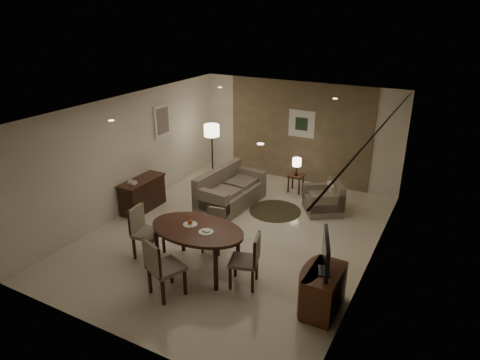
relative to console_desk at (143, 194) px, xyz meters
The scene contains 31 objects.
room_shell 2.70m from the console_desk, ahead, with size 5.50×7.00×2.70m.
taupe_accent 4.39m from the console_desk, 54.45° to the left, with size 3.96×0.03×2.70m, color #806A4F.
curtain_wall 5.26m from the console_desk, ahead, with size 0.08×6.70×2.58m, color #BAB291, non-canonical shape.
curtain_rod 5.64m from the console_desk, ahead, with size 0.03×0.03×6.80m, color black.
art_back_frame 4.49m from the console_desk, 53.18° to the left, with size 0.72×0.03×0.72m, color silver.
art_back_canvas 4.48m from the console_desk, 53.06° to the left, with size 0.34×0.01×0.34m, color #1F341D.
art_left_frame 1.92m from the console_desk, 100.85° to the left, with size 0.03×0.60×0.80m, color silver.
art_left_canvas 1.91m from the console_desk, 100.16° to the left, with size 0.01×0.46×0.64m, color gray.
downlight_nl 3.12m from the console_desk, 58.80° to the right, with size 0.10×0.10×0.01m, color white.
downlight_nr 4.87m from the console_desk, 24.83° to the right, with size 0.10×0.10×0.01m, color white.
downlight_fl 3.12m from the console_desk, 58.80° to the left, with size 0.10×0.10×0.01m, color white.
downlight_fr 4.87m from the console_desk, 24.83° to the left, with size 0.10×0.10×0.01m, color white.
console_desk is the anchor object (origin of this frame).
telephone 0.52m from the console_desk, 90.00° to the right, with size 0.20×0.14×0.09m, color white, non-canonical shape.
tv_cabinet 5.11m from the console_desk, 17.05° to the right, with size 0.48×0.90×0.70m, color brown, non-canonical shape.
flat_tv 5.14m from the console_desk, 17.12° to the right, with size 0.06×0.88×0.60m, color black, non-canonical shape.
dining_table 2.93m from the console_desk, 30.31° to the right, with size 1.78×1.12×0.84m, color #412315, non-canonical shape.
chair_near 3.41m from the console_desk, 43.29° to the right, with size 0.51×0.51×1.05m, color gray, non-canonical shape.
chair_far 2.56m from the console_desk, 18.03° to the right, with size 0.41×0.41×0.84m, color gray, non-canonical shape.
chair_left 2.13m from the console_desk, 46.95° to the right, with size 0.49×0.49×1.00m, color gray, non-canonical shape.
chair_right 3.79m from the console_desk, 23.42° to the right, with size 0.47×0.47×0.96m, color gray, non-canonical shape.
plate_a 2.79m from the console_desk, 31.30° to the right, with size 0.26×0.26×0.02m, color white.
plate_b 3.18m from the console_desk, 29.07° to the right, with size 0.26×0.26×0.02m, color white.
fruit_apple 2.80m from the console_desk, 31.30° to the right, with size 0.09×0.09×0.09m, color #A64712.
napkin 3.18m from the console_desk, 29.07° to the right, with size 0.12×0.08×0.03m, color white.
round_rug 3.14m from the console_desk, 26.06° to the left, with size 1.21×1.21×0.01m, color #423A25.
sofa 2.08m from the console_desk, 34.08° to the left, with size 0.92×1.85×0.87m, color gray, non-canonical shape.
armchair 4.22m from the console_desk, 26.13° to the left, with size 0.83×0.79×0.74m, color gray, non-canonical shape.
side_table 3.87m from the console_desk, 43.62° to the left, with size 0.36×0.36×0.46m, color black, non-canonical shape.
table_lamp 3.89m from the console_desk, 43.62° to the left, with size 0.22×0.22×0.50m, color #FFEAC1, non-canonical shape.
floor_lamp 2.37m from the console_desk, 76.88° to the left, with size 0.40×0.40×1.60m, color #FFE5B7, non-canonical shape.
Camera 1 is at (3.86, -6.99, 4.48)m, focal length 32.00 mm.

